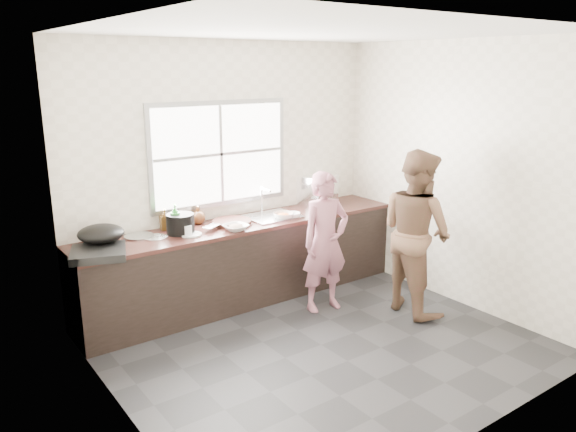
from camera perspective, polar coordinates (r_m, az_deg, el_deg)
floor at (r=5.21m, az=3.39°, el=-12.98°), size 3.60×3.20×0.01m
ceiling at (r=4.61m, az=3.94°, el=18.29°), size 3.60×3.20×0.01m
wall_back at (r=6.03m, az=-6.13°, el=4.52°), size 3.60×0.01×2.70m
wall_left at (r=3.88m, az=-17.44°, el=-2.01°), size 0.01×3.20×2.70m
wall_right at (r=6.02m, az=17.06°, el=3.93°), size 0.01×3.20×2.70m
wall_front at (r=3.68m, az=19.74°, el=-3.08°), size 3.60×0.01×2.70m
cabinet at (r=6.01m, az=-4.37°, el=-4.77°), size 3.60×0.62×0.82m
countertop at (r=5.88m, az=-4.46°, el=-0.82°), size 3.60×0.64×0.04m
sink at (r=6.05m, az=-1.64°, el=-0.06°), size 0.55×0.45×0.02m
faucet at (r=6.18m, az=-2.70°, el=1.63°), size 0.02×0.02×0.30m
window_frame at (r=5.93m, az=-6.95°, el=6.29°), size 1.60×0.05×1.10m
window_glazing at (r=5.91m, az=-6.83°, el=6.26°), size 1.50×0.01×1.00m
woman at (r=5.70m, az=3.80°, el=-3.09°), size 0.53×0.38×1.34m
person_side at (r=5.76m, az=12.88°, el=-1.57°), size 0.72×0.88×1.66m
cutting_board at (r=5.81m, az=-5.71°, el=-0.62°), size 0.44×0.44×0.04m
cleaver at (r=5.61m, az=-7.80°, el=-1.02°), size 0.22×0.18×0.01m
bowl_mince at (r=5.58m, az=-5.33°, el=-1.17°), size 0.27×0.27×0.06m
bowl_crabs at (r=5.97m, az=-0.44°, el=-0.04°), size 0.22×0.22×0.05m
bowl_held at (r=6.03m, az=0.44°, el=0.16°), size 0.23×0.23×0.07m
black_pot at (r=5.54m, az=-10.88°, el=-0.78°), size 0.35×0.35×0.19m
plate_food at (r=5.48m, az=-9.80°, el=-1.87°), size 0.21×0.21×0.02m
bottle_green at (r=5.53m, az=-11.37°, el=-0.29°), size 0.14×0.14×0.29m
bottle_brown_tall at (r=5.70m, az=-12.39°, el=-0.41°), size 0.10×0.10×0.19m
bottle_brown_short at (r=5.85m, az=-9.12°, el=0.03°), size 0.17×0.17×0.17m
glass_jar at (r=5.44m, az=-10.11°, el=-1.52°), size 0.10×0.10×0.10m
burner at (r=5.07m, az=-18.70°, el=-3.56°), size 0.57×0.57×0.07m
wok at (r=5.26m, az=-18.48°, el=-1.70°), size 0.51×0.51×0.15m
dish_rack at (r=6.67m, az=3.04°, el=2.76°), size 0.51×0.43×0.33m
pot_lid_left at (r=5.54m, az=-14.90°, el=-1.98°), size 0.30×0.30×0.01m
pot_lid_right at (r=5.47m, az=-13.31°, el=-2.12°), size 0.27×0.27×0.01m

